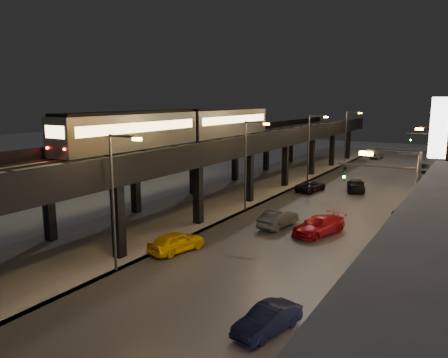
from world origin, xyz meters
The scene contains 23 objects.
road_surface centered at (7.50, 35.00, 0.03)m, with size 17.00×120.00×0.06m, color #46474D.
under_viaduct_pavement centered at (-6.00, 35.00, 0.03)m, with size 11.00×120.00×0.06m, color #9FA1A8.
elevated_viaduct centered at (-6.00, 31.84, 5.62)m, with size 9.00×100.00×6.30m.
viaduct_trackbed centered at (-6.01, 31.97, 6.39)m, with size 8.40×100.00×0.32m.
viaduct_parapet_streetside centered at (-1.65, 32.00, 6.85)m, with size 0.30×100.00×1.10m, color black.
viaduct_parapet_far centered at (-10.35, 32.00, 6.85)m, with size 0.30×100.00×1.10m, color black.
streetlight_left_1 centered at (-0.43, 13.00, 5.24)m, with size 2.57×0.28×9.00m.
streetlight_right_1 centered at (16.73, 13.00, 5.24)m, with size 2.56×0.28×9.00m.
streetlight_left_2 centered at (-0.43, 31.00, 5.24)m, with size 2.57×0.28×9.00m.
streetlight_right_2 centered at (16.73, 31.00, 5.24)m, with size 2.56×0.28×9.00m.
streetlight_left_3 centered at (-0.43, 49.00, 5.24)m, with size 2.57×0.28×9.00m.
streetlight_left_4 centered at (-0.43, 67.00, 5.24)m, with size 2.57×0.28×9.00m.
traffic_light_rig_a centered at (15.84, 22.00, 4.50)m, with size 6.10×0.34×7.00m.
subway_train centered at (-8.50, 32.09, 8.31)m, with size 2.84×34.13×3.39m.
car_taxi centered at (0.54, 17.90, 0.76)m, with size 1.79×4.46×1.52m, color #F5C204.
car_near_white centered at (4.45, 27.51, 0.77)m, with size 1.63×4.67×1.54m, color #474B52.
car_mid_silver centered at (1.78, 43.31, 0.66)m, with size 2.18×4.72×1.31m, color black.
car_mid_dark centered at (6.47, 46.21, 0.74)m, with size 2.07×5.09×1.48m, color black.
car_far_white centered at (2.33, 78.08, 0.75)m, with size 1.78×4.41×1.50m, color gray.
car_onc_silver centered at (11.07, 11.09, 0.65)m, with size 1.38×3.94×1.30m, color black.
car_onc_dark centered at (13.99, 33.18, 0.64)m, with size 2.12×4.60×1.28m, color #11174C.
car_onc_white centered at (8.18, 27.25, 0.77)m, with size 2.15×5.29×1.53m, color maroon.
car_onc_red centered at (12.17, 65.20, 0.67)m, with size 1.58×3.93×1.34m, color black.
Camera 1 is at (19.15, -6.63, 11.17)m, focal length 35.00 mm.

